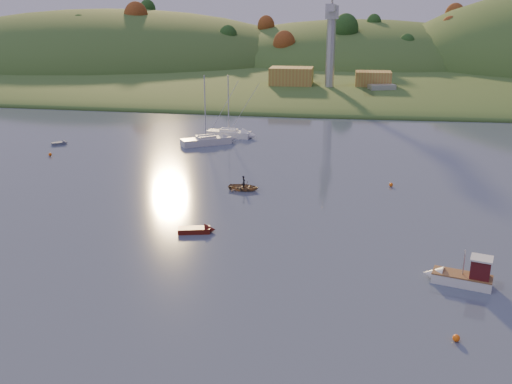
# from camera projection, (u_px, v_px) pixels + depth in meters

# --- Properties ---
(far_shore) EXTENTS (620.00, 220.00, 1.50)m
(far_shore) POSITION_uv_depth(u_px,v_px,m) (334.00, 61.00, 249.52)
(far_shore) COLOR #345220
(far_shore) RESTS_ON ground
(shore_slope) EXTENTS (640.00, 150.00, 7.00)m
(shore_slope) POSITION_uv_depth(u_px,v_px,m) (328.00, 78.00, 188.40)
(shore_slope) COLOR #345220
(shore_slope) RESTS_ON ground
(hill_left) EXTENTS (170.00, 140.00, 44.00)m
(hill_left) POSITION_uv_depth(u_px,v_px,m) (112.00, 64.00, 234.84)
(hill_left) COLOR #345220
(hill_left) RESTS_ON ground
(hill_center) EXTENTS (140.00, 120.00, 36.00)m
(hill_center) POSITION_uv_depth(u_px,v_px,m) (357.00, 66.00, 229.21)
(hill_center) COLOR #345220
(hill_center) RESTS_ON ground
(hillside_trees) EXTENTS (280.00, 50.00, 32.00)m
(hillside_trees) POSITION_uv_depth(u_px,v_px,m) (330.00, 72.00, 207.20)
(hillside_trees) COLOR #184016
(hillside_trees) RESTS_ON ground
(wharf) EXTENTS (42.00, 16.00, 2.40)m
(wharf) POSITION_uv_depth(u_px,v_px,m) (341.00, 92.00, 146.84)
(wharf) COLOR slate
(wharf) RESTS_ON ground
(shed_west) EXTENTS (11.00, 8.00, 4.80)m
(shed_west) POSITION_uv_depth(u_px,v_px,m) (291.00, 77.00, 148.64)
(shed_west) COLOR #A67537
(shed_west) RESTS_ON wharf
(shed_east) EXTENTS (9.00, 7.00, 4.00)m
(shed_east) POSITION_uv_depth(u_px,v_px,m) (373.00, 79.00, 146.54)
(shed_east) COLOR #A67537
(shed_east) RESTS_ON wharf
(dock_crane) EXTENTS (3.20, 28.00, 20.30)m
(dock_crane) POSITION_uv_depth(u_px,v_px,m) (331.00, 28.00, 139.03)
(dock_crane) COLOR #B7B7BC
(dock_crane) RESTS_ON wharf
(fishing_boat) EXTENTS (5.73, 3.15, 3.49)m
(fishing_boat) POSITION_uv_depth(u_px,v_px,m) (458.00, 275.00, 46.56)
(fishing_boat) COLOR silver
(fishing_boat) RESTS_ON ground
(sailboat_near) EXTENTS (8.25, 6.63, 11.46)m
(sailboat_near) POSITION_uv_depth(u_px,v_px,m) (206.00, 140.00, 94.77)
(sailboat_near) COLOR silver
(sailboat_near) RESTS_ON ground
(sailboat_far) EXTENTS (8.02, 3.41, 10.78)m
(sailboat_far) POSITION_uv_depth(u_px,v_px,m) (229.00, 133.00, 100.51)
(sailboat_far) COLOR white
(sailboat_far) RESTS_ON ground
(canoe) EXTENTS (4.04, 3.03, 0.80)m
(canoe) POSITION_uv_depth(u_px,v_px,m) (244.00, 187.00, 70.93)
(canoe) COLOR #896C4C
(canoe) RESTS_ON ground
(paddler) EXTENTS (0.42, 0.61, 1.59)m
(paddler) POSITION_uv_depth(u_px,v_px,m) (244.00, 184.00, 70.81)
(paddler) COLOR black
(paddler) RESTS_ON ground
(red_tender) EXTENTS (3.96, 2.13, 1.28)m
(red_tender) POSITION_uv_depth(u_px,v_px,m) (201.00, 230.00, 57.45)
(red_tender) COLOR #59140C
(red_tender) RESTS_ON ground
(grey_dinghy) EXTENTS (2.65, 2.42, 0.98)m
(grey_dinghy) POSITION_uv_depth(u_px,v_px,m) (62.00, 143.00, 95.23)
(grey_dinghy) COLOR slate
(grey_dinghy) RESTS_ON ground
(work_vessel) EXTENTS (15.81, 9.57, 3.83)m
(work_vessel) POSITION_uv_depth(u_px,v_px,m) (381.00, 95.00, 141.52)
(work_vessel) COLOR #4F5668
(work_vessel) RESTS_ON ground
(buoy_0) EXTENTS (0.50, 0.50, 0.50)m
(buoy_0) POSITION_uv_depth(u_px,v_px,m) (456.00, 338.00, 38.55)
(buoy_0) COLOR #FF630D
(buoy_0) RESTS_ON ground
(buoy_1) EXTENTS (0.50, 0.50, 0.50)m
(buoy_1) POSITION_uv_depth(u_px,v_px,m) (391.00, 185.00, 72.39)
(buoy_1) COLOR #FF630D
(buoy_1) RESTS_ON ground
(buoy_2) EXTENTS (0.50, 0.50, 0.50)m
(buoy_2) POSITION_uv_depth(u_px,v_px,m) (50.00, 154.00, 87.54)
(buoy_2) COLOR #FF630D
(buoy_2) RESTS_ON ground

